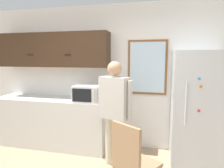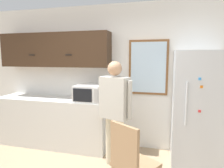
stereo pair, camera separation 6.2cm
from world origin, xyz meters
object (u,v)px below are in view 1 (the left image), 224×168
microwave (88,93)px  chair (132,160)px  refrigerator (197,108)px  person (115,103)px

microwave → chair: (0.96, -1.14, -0.54)m
chair → refrigerator: bearing=-92.9°
microwave → chair: 1.58m
microwave → refrigerator: bearing=1.6°
microwave → person: 0.67m
refrigerator → chair: 1.52m
microwave → refrigerator: (1.82, 0.05, -0.17)m
person → chair: size_ratio=1.67×
person → refrigerator: refrigerator is taller
person → chair: 0.99m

